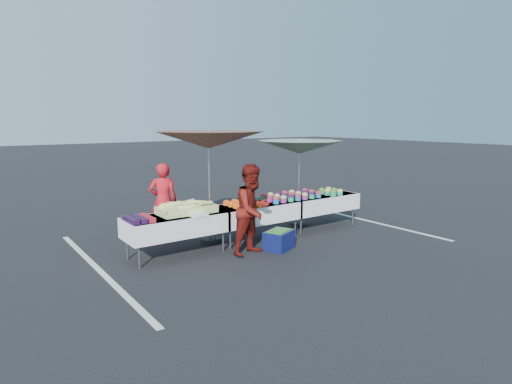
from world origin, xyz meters
TOP-DOWN VIEW (x-y plane):
  - ground at (0.00, 0.00)m, footprint 80.00×80.00m
  - stripe_left at (-3.20, 0.00)m, footprint 0.10×5.00m
  - stripe_right at (3.20, 0.00)m, footprint 0.10×5.00m
  - table_left at (-1.80, 0.00)m, footprint 1.86×0.81m
  - table_center at (0.00, 0.00)m, footprint 1.86×0.81m
  - table_right at (1.80, 0.00)m, footprint 1.86×0.81m
  - berry_punnets at (-2.51, -0.06)m, footprint 0.40×0.54m
  - corn_pile at (-1.56, 0.04)m, footprint 1.16×0.57m
  - plastic_bags at (-1.50, -0.30)m, footprint 0.30×0.25m
  - carrot_bowls at (-0.35, -0.01)m, footprint 0.55×0.69m
  - potato_cups at (0.95, 0.00)m, footprint 1.34×0.58m
  - bean_baskets at (2.06, -0.10)m, footprint 0.36×0.50m
  - vendor at (-1.50, 1.24)m, footprint 0.68×0.57m
  - customer at (-0.61, -0.75)m, footprint 0.92×0.78m
  - umbrella_left at (-0.86, 0.40)m, footprint 2.29×2.29m
  - umbrella_right at (1.52, 0.40)m, footprint 2.04×2.04m
  - storage_bin at (-0.05, -0.83)m, footprint 0.69×0.60m

SIDE VIEW (x-z plane):
  - ground at x=0.00m, z-range 0.00..0.00m
  - stripe_left at x=-3.20m, z-range 0.00..0.00m
  - stripe_right at x=3.20m, z-range 0.00..0.00m
  - storage_bin at x=-0.05m, z-range 0.01..0.38m
  - table_left at x=-1.80m, z-range 0.21..0.96m
  - table_center at x=0.00m, z-range 0.21..0.96m
  - table_right at x=1.80m, z-range 0.21..0.96m
  - plastic_bags at x=-1.50m, z-range 0.75..0.80m
  - berry_punnets at x=-2.51m, z-range 0.75..0.83m
  - vendor at x=-1.50m, z-range 0.00..1.59m
  - carrot_bowls at x=-0.35m, z-range 0.75..0.85m
  - bean_baskets at x=2.06m, z-range 0.75..0.90m
  - potato_cups at x=0.95m, z-range 0.75..0.91m
  - customer at x=-0.61m, z-range 0.00..1.67m
  - corn_pile at x=-1.56m, z-range 0.71..0.97m
  - umbrella_right at x=1.52m, z-range 0.82..2.83m
  - umbrella_left at x=-0.86m, z-range 0.92..3.18m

